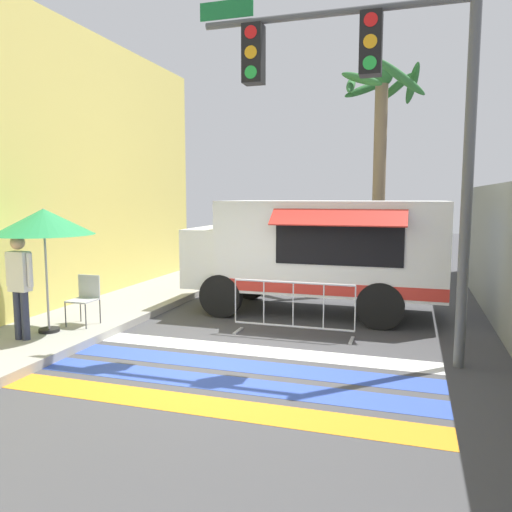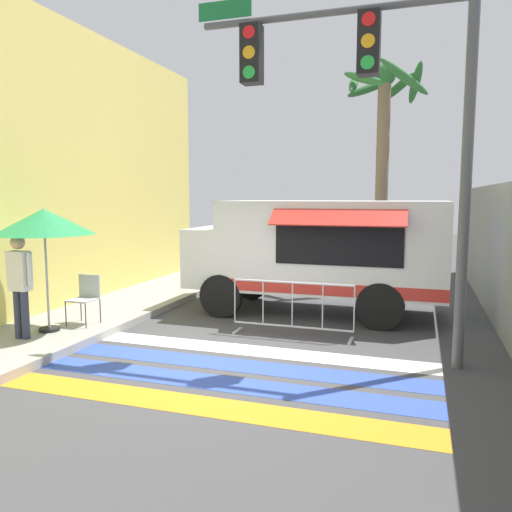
% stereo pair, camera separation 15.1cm
% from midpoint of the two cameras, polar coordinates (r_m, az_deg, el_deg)
% --- Properties ---
extents(ground_plane, '(60.00, 60.00, 0.00)m').
position_cam_midpoint_polar(ground_plane, '(8.17, -3.14, -11.36)').
color(ground_plane, '#424244').
extents(concrete_wall_right, '(0.20, 16.00, 2.81)m').
position_cam_midpoint_polar(concrete_wall_right, '(10.46, 26.17, -0.18)').
color(concrete_wall_right, gray).
rests_on(concrete_wall_right, ground_plane).
extents(crosswalk_painted, '(6.40, 2.84, 0.01)m').
position_cam_midpoint_polar(crosswalk_painted, '(7.50, -5.24, -13.04)').
color(crosswalk_painted, orange).
rests_on(crosswalk_painted, ground_plane).
extents(food_truck, '(5.48, 2.63, 2.46)m').
position_cam_midpoint_polar(food_truck, '(10.93, 6.11, 0.86)').
color(food_truck, white).
rests_on(food_truck, ground_plane).
extents(traffic_signal_pole, '(4.22, 0.29, 5.65)m').
position_cam_midpoint_polar(traffic_signal_pole, '(7.99, 12.51, 17.74)').
color(traffic_signal_pole, '#515456').
rests_on(traffic_signal_pole, ground_plane).
extents(patio_umbrella, '(1.72, 1.72, 2.19)m').
position_cam_midpoint_polar(patio_umbrella, '(9.49, -23.51, 3.54)').
color(patio_umbrella, black).
rests_on(patio_umbrella, sidewalk_left).
extents(folding_chair, '(0.46, 0.46, 0.92)m').
position_cam_midpoint_polar(folding_chair, '(9.99, -19.31, -4.22)').
color(folding_chair, '#4C4C51').
rests_on(folding_chair, sidewalk_left).
extents(vendor_person, '(0.53, 0.23, 1.76)m').
position_cam_midpoint_polar(vendor_person, '(9.24, -25.82, -2.54)').
color(vendor_person, '#2D3347').
rests_on(vendor_person, sidewalk_left).
extents(barricade_front, '(2.26, 0.44, 1.02)m').
position_cam_midpoint_polar(barricade_front, '(9.16, 3.79, -6.07)').
color(barricade_front, '#B7BABF').
rests_on(barricade_front, ground_plane).
extents(palm_tree, '(2.47, 2.47, 6.20)m').
position_cam_midpoint_polar(palm_tree, '(14.85, 13.70, 13.51)').
color(palm_tree, '#7A664C').
rests_on(palm_tree, ground_plane).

